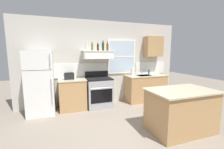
% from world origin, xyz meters
% --- Properties ---
extents(ground_plane, '(16.00, 16.00, 0.00)m').
position_xyz_m(ground_plane, '(0.00, 0.00, 0.00)').
color(ground_plane, gray).
extents(back_wall, '(5.40, 0.11, 2.70)m').
position_xyz_m(back_wall, '(0.03, 2.23, 1.35)').
color(back_wall, beige).
rests_on(back_wall, ground_plane).
extents(refrigerator, '(0.70, 0.72, 1.74)m').
position_xyz_m(refrigerator, '(-1.90, 1.84, 0.87)').
color(refrigerator, white).
rests_on(refrigerator, ground_plane).
extents(counter_left_of_stove, '(0.79, 0.63, 0.91)m').
position_xyz_m(counter_left_of_stove, '(-1.05, 1.90, 0.46)').
color(counter_left_of_stove, tan).
rests_on(counter_left_of_stove, ground_plane).
extents(toaster, '(0.30, 0.20, 0.19)m').
position_xyz_m(toaster, '(-1.13, 1.93, 1.01)').
color(toaster, black).
rests_on(toaster, counter_left_of_stove).
extents(stove_range, '(0.76, 0.69, 1.09)m').
position_xyz_m(stove_range, '(-0.25, 1.86, 0.46)').
color(stove_range, '#9EA0A5').
rests_on(stove_range, ground_plane).
extents(range_hood_shelf, '(0.96, 0.52, 0.24)m').
position_xyz_m(range_hood_shelf, '(-0.25, 1.96, 1.62)').
color(range_hood_shelf, white).
extents(bottle_clear_tall, '(0.06, 0.06, 0.31)m').
position_xyz_m(bottle_clear_tall, '(-0.58, 2.00, 1.88)').
color(bottle_clear_tall, silver).
rests_on(bottle_clear_tall, range_hood_shelf).
extents(bottle_olive_oil_square, '(0.06, 0.06, 0.26)m').
position_xyz_m(bottle_olive_oil_square, '(-0.42, 1.96, 1.86)').
color(bottle_olive_oil_square, '#4C601E').
rests_on(bottle_olive_oil_square, range_hood_shelf).
extents(bottle_brown_stout, '(0.06, 0.06, 0.24)m').
position_xyz_m(bottle_brown_stout, '(-0.26, 1.90, 1.85)').
color(bottle_brown_stout, '#381E0F').
rests_on(bottle_brown_stout, range_hood_shelf).
extents(bottle_dark_green_wine, '(0.07, 0.07, 0.31)m').
position_xyz_m(bottle_dark_green_wine, '(-0.08, 1.95, 1.87)').
color(bottle_dark_green_wine, '#143819').
rests_on(bottle_dark_green_wine, range_hood_shelf).
extents(bottle_amber_wine, '(0.07, 0.07, 0.28)m').
position_xyz_m(bottle_amber_wine, '(0.07, 1.97, 1.86)').
color(bottle_amber_wine, brown).
rests_on(bottle_amber_wine, range_hood_shelf).
extents(counter_right_with_sink, '(1.43, 0.63, 0.91)m').
position_xyz_m(counter_right_with_sink, '(1.45, 1.90, 0.46)').
color(counter_right_with_sink, tan).
rests_on(counter_right_with_sink, ground_plane).
extents(sink_faucet, '(0.03, 0.17, 0.28)m').
position_xyz_m(sink_faucet, '(1.35, 2.00, 1.08)').
color(sink_faucet, silver).
rests_on(sink_faucet, counter_right_with_sink).
extents(paper_towel_roll, '(0.11, 0.11, 0.27)m').
position_xyz_m(paper_towel_roll, '(0.92, 1.90, 1.04)').
color(paper_towel_roll, white).
rests_on(paper_towel_roll, counter_right_with_sink).
extents(dish_soap_bottle, '(0.06, 0.06, 0.18)m').
position_xyz_m(dish_soap_bottle, '(1.63, 2.00, 1.00)').
color(dish_soap_bottle, blue).
rests_on(dish_soap_bottle, counter_right_with_sink).
extents(kitchen_island, '(1.40, 0.90, 0.91)m').
position_xyz_m(kitchen_island, '(1.03, -0.17, 0.46)').
color(kitchen_island, tan).
rests_on(kitchen_island, ground_plane).
extents(upper_cabinet_right, '(0.64, 0.32, 0.70)m').
position_xyz_m(upper_cabinet_right, '(1.80, 2.04, 1.90)').
color(upper_cabinet_right, tan).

